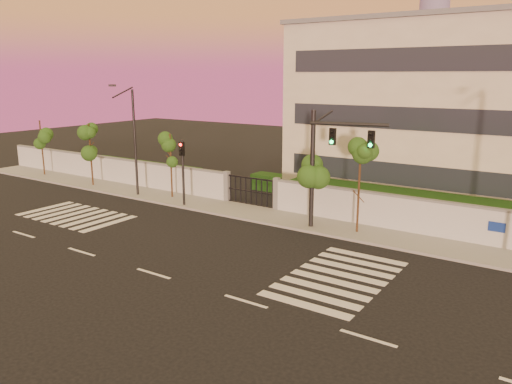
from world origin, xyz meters
TOP-DOWN VIEW (x-y plane):
  - ground at (0.00, 0.00)m, footprint 120.00×120.00m
  - sidewalk at (0.00, 10.50)m, footprint 60.00×3.00m
  - perimeter_wall at (0.10, 12.00)m, footprint 60.00×0.36m
  - hedge_row at (1.17, 14.74)m, footprint 41.00×4.25m
  - institutional_building at (9.00, 21.99)m, footprint 24.40×12.40m
  - road_markings at (-1.58, 3.76)m, footprint 57.00×7.62m
  - street_tree_a at (-23.86, 10.53)m, footprint 1.49×1.18m
  - street_tree_b at (-16.84, 10.12)m, footprint 1.58×1.26m
  - street_tree_c at (-8.87, 10.67)m, footprint 1.47×1.17m
  - street_tree_d at (2.52, 10.07)m, footprint 1.64×1.31m
  - street_tree_e at (5.26, 10.36)m, footprint 1.45×1.16m
  - traffic_signal_main at (3.48, 9.84)m, footprint 4.21×1.23m
  - traffic_signal_secondary at (-6.68, 9.43)m, footprint 0.35×0.34m
  - streetlight_west at (-11.48, 9.64)m, footprint 0.48×1.92m

SIDE VIEW (x-z plane):
  - ground at x=0.00m, z-range 0.00..0.00m
  - road_markings at x=-1.58m, z-range 0.00..0.02m
  - sidewalk at x=0.00m, z-range 0.00..0.15m
  - hedge_row at x=1.17m, z-range -0.08..1.72m
  - perimeter_wall at x=0.10m, z-range -0.03..2.17m
  - traffic_signal_secondary at x=-6.68m, z-range 0.61..5.13m
  - street_tree_d at x=2.52m, z-range 1.05..5.48m
  - street_tree_c at x=-8.87m, z-range 1.09..5.73m
  - street_tree_a at x=-23.86m, z-range 1.14..5.98m
  - street_tree_b at x=-16.84m, z-range 1.17..6.13m
  - street_tree_e at x=5.26m, z-range 1.26..6.61m
  - traffic_signal_main at x=3.48m, z-range 0.89..7.62m
  - streetlight_west at x=-11.48m, z-range 0.32..8.32m
  - institutional_building at x=9.00m, z-range 0.03..12.28m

